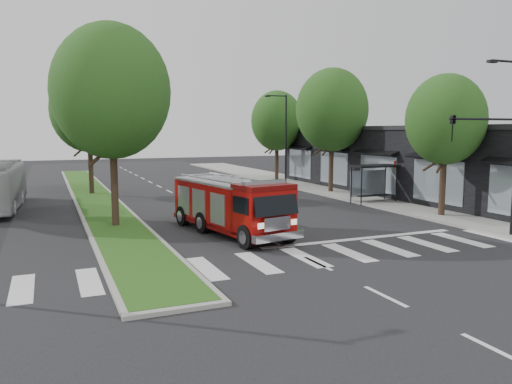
{
  "coord_description": "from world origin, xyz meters",
  "views": [
    {
      "loc": [
        -9.12,
        -19.71,
        4.91
      ],
      "look_at": [
        0.67,
        3.5,
        1.8
      ],
      "focal_mm": 35.0,
      "sensor_mm": 36.0,
      "label": 1
    }
  ],
  "objects": [
    {
      "name": "ground",
      "position": [
        0.0,
        0.0,
        0.0
      ],
      "size": [
        140.0,
        140.0,
        0.0
      ],
      "primitive_type": "plane",
      "color": "black",
      "rests_on": "ground"
    },
    {
      "name": "sidewalk_right",
      "position": [
        12.5,
        10.0,
        0.07
      ],
      "size": [
        5.0,
        80.0,
        0.15
      ],
      "primitive_type": "cube",
      "color": "gray",
      "rests_on": "ground"
    },
    {
      "name": "median",
      "position": [
        -6.0,
        18.0,
        0.08
      ],
      "size": [
        3.0,
        50.0,
        0.15
      ],
      "color": "gray",
      "rests_on": "ground"
    },
    {
      "name": "storefront_row",
      "position": [
        17.0,
        10.0,
        2.5
      ],
      "size": [
        8.0,
        30.0,
        5.0
      ],
      "primitive_type": "cube",
      "color": "black",
      "rests_on": "ground"
    },
    {
      "name": "bus_shelter",
      "position": [
        11.2,
        8.15,
        2.04
      ],
      "size": [
        3.2,
        1.6,
        2.61
      ],
      "color": "black",
      "rests_on": "ground"
    },
    {
      "name": "tree_right_near",
      "position": [
        11.5,
        2.0,
        5.51
      ],
      "size": [
        4.4,
        4.4,
        8.05
      ],
      "color": "black",
      "rests_on": "ground"
    },
    {
      "name": "tree_right_mid",
      "position": [
        11.5,
        14.0,
        6.49
      ],
      "size": [
        5.6,
        5.6,
        9.72
      ],
      "color": "black",
      "rests_on": "ground"
    },
    {
      "name": "tree_right_far",
      "position": [
        11.5,
        24.0,
        5.84
      ],
      "size": [
        5.0,
        5.0,
        8.73
      ],
      "color": "black",
      "rests_on": "ground"
    },
    {
      "name": "tree_median_near",
      "position": [
        -6.0,
        6.0,
        6.81
      ],
      "size": [
        5.8,
        5.8,
        10.16
      ],
      "color": "black",
      "rests_on": "ground"
    },
    {
      "name": "tree_median_far",
      "position": [
        -6.0,
        20.0,
        6.49
      ],
      "size": [
        5.6,
        5.6,
        9.72
      ],
      "color": "black",
      "rests_on": "ground"
    },
    {
      "name": "streetlight_right_near",
      "position": [
        9.61,
        -3.5,
        4.67
      ],
      "size": [
        4.08,
        0.22,
        8.0
      ],
      "color": "black",
      "rests_on": "ground"
    },
    {
      "name": "streetlight_right_far",
      "position": [
        10.35,
        20.0,
        4.48
      ],
      "size": [
        2.11,
        0.2,
        8.0
      ],
      "color": "black",
      "rests_on": "ground"
    },
    {
      "name": "fire_engine",
      "position": [
        -1.1,
        2.43,
        1.34
      ],
      "size": [
        3.8,
        8.36,
        2.8
      ],
      "rotation": [
        0.0,
        0.0,
        0.18
      ],
      "color": "#570504",
      "rests_on": "ground"
    }
  ]
}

